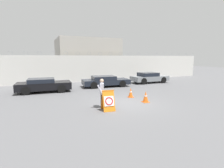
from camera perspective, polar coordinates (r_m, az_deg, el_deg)
name	(u,v)px	position (r m, az deg, el deg)	size (l,w,h in m)	color
ground_plane	(126,103)	(11.58, 4.68, -6.26)	(90.00, 90.00, 0.00)	#5B5B5E
perimeter_wall	(84,69)	(21.72, -9.14, 4.98)	(36.00, 0.30, 3.66)	silver
building_block	(87,59)	(26.64, -8.27, 8.21)	(8.42, 7.12, 5.59)	#B2ADA3
barricade_sign	(108,100)	(9.90, -1.24, -5.38)	(0.75, 0.82, 1.16)	orange
security_guard	(102,92)	(10.39, -3.36, -2.53)	(0.55, 0.61, 1.73)	#232838
traffic_cone_near	(146,97)	(11.93, 10.92, -4.09)	(0.44, 0.44, 0.76)	orange
traffic_cone_mid	(131,93)	(13.22, 6.12, -2.78)	(0.39, 0.39, 0.73)	orange
parked_car_front_coupe	(44,85)	(16.20, -21.39, -0.28)	(4.54, 2.15, 1.18)	black
parked_car_rear_sedan	(105,81)	(17.93, -2.14, 0.98)	(4.88, 2.24, 1.10)	black
parked_car_far_side	(149,77)	(21.08, 12.05, 2.09)	(4.35, 1.96, 1.21)	black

